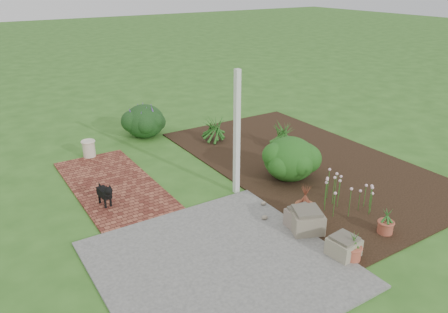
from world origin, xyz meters
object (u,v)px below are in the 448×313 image
stone_trough_near (344,247)px  evergreen_shrub (290,158)px  black_dog (105,193)px  cream_ceramic_urn (89,149)px

stone_trough_near → evergreen_shrub: size_ratio=0.38×
stone_trough_near → black_dog: (-2.59, 3.51, 0.13)m
stone_trough_near → black_dog: black_dog is taller
cream_ceramic_urn → stone_trough_near: bearing=-70.6°
evergreen_shrub → black_dog: bearing=166.2°
stone_trough_near → evergreen_shrub: bearing=66.8°
black_dog → evergreen_shrub: evergreen_shrub is taller
stone_trough_near → evergreen_shrub: (1.12, 2.60, 0.32)m
stone_trough_near → cream_ceramic_urn: cream_ceramic_urn is taller
stone_trough_near → cream_ceramic_urn: size_ratio=1.08×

